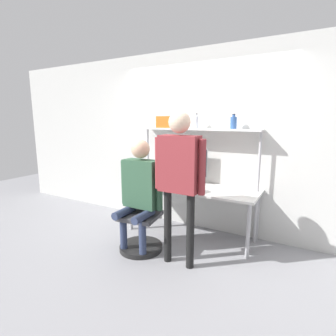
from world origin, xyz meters
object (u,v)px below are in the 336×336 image
(bottle_clear, at_px, (196,122))
(bottle_blue, at_px, (233,123))
(laptop, at_px, (170,181))
(person_seated, at_px, (140,186))
(storage_box, at_px, (167,122))
(office_chair, at_px, (142,227))
(person_standing, at_px, (179,169))
(monitor, at_px, (188,163))
(cell_phone, at_px, (187,188))

(bottle_clear, xyz_separation_m, bottle_blue, (0.54, 0.00, -0.00))
(laptop, relative_size, person_seated, 0.23)
(bottle_clear, relative_size, storage_box, 0.81)
(office_chair, height_order, person_seated, person_seated)
(office_chair, relative_size, person_standing, 0.53)
(person_seated, bearing_deg, storage_box, 98.73)
(monitor, height_order, bottle_clear, bottle_clear)
(person_seated, height_order, bottle_clear, bottle_clear)
(cell_phone, bearing_deg, person_seated, -121.01)
(bottle_clear, bearing_deg, monitor, 179.86)
(monitor, height_order, bottle_blue, bottle_blue)
(cell_phone, bearing_deg, monitor, 114.55)
(bottle_clear, bearing_deg, person_seated, -110.62)
(laptop, relative_size, bottle_blue, 1.65)
(office_chair, bearing_deg, laptop, 81.98)
(monitor, xyz_separation_m, person_seated, (-0.22, -0.94, -0.17))
(laptop, distance_m, person_seated, 0.66)
(office_chair, height_order, bottle_blue, bottle_blue)
(laptop, bearing_deg, bottle_blue, 19.54)
(person_standing, relative_size, bottle_blue, 8.85)
(office_chair, bearing_deg, storage_box, 98.77)
(monitor, relative_size, person_seated, 0.43)
(person_seated, height_order, bottle_blue, bottle_blue)
(monitor, relative_size, bottle_clear, 2.97)
(monitor, relative_size, laptop, 1.89)
(bottle_clear, bearing_deg, storage_box, 180.00)
(cell_phone, bearing_deg, office_chair, -123.25)
(person_seated, bearing_deg, office_chair, 97.75)
(monitor, relative_size, bottle_blue, 3.12)
(person_seated, distance_m, bottle_clear, 1.27)
(office_chair, bearing_deg, monitor, 75.75)
(bottle_clear, xyz_separation_m, storage_box, (-0.50, 0.00, -0.00))
(monitor, xyz_separation_m, bottle_blue, (0.67, -0.00, 0.61))
(monitor, xyz_separation_m, bottle_clear, (0.13, -0.00, 0.61))
(cell_phone, bearing_deg, bottle_clear, 92.93)
(monitor, xyz_separation_m, cell_phone, (0.15, -0.32, -0.29))
(office_chair, relative_size, bottle_clear, 4.47)
(person_standing, xyz_separation_m, bottle_blue, (0.30, 1.00, 0.49))
(laptop, distance_m, storage_box, 0.92)
(cell_phone, xyz_separation_m, person_seated, (-0.37, -0.61, 0.12))
(bottle_blue, distance_m, storage_box, 1.04)
(office_chair, relative_size, bottle_blue, 4.69)
(monitor, relative_size, person_standing, 0.35)
(person_seated, relative_size, person_standing, 0.81)
(laptop, distance_m, bottle_clear, 0.94)
(office_chair, distance_m, person_standing, 1.05)
(laptop, height_order, person_standing, person_standing)
(person_seated, xyz_separation_m, person_standing, (0.59, -0.07, 0.29))
(cell_phone, relative_size, bottle_blue, 0.75)
(cell_phone, xyz_separation_m, bottle_blue, (0.52, 0.32, 0.90))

